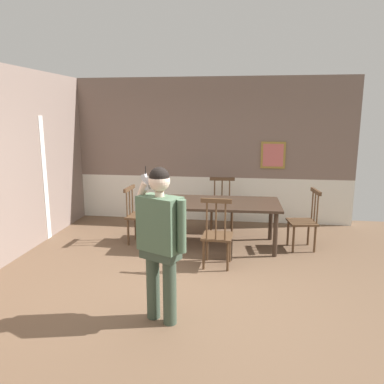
{
  "coord_description": "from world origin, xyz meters",
  "views": [
    {
      "loc": [
        0.68,
        -4.22,
        2.15
      ],
      "look_at": [
        0.07,
        0.07,
        1.24
      ],
      "focal_mm": 35.57,
      "sensor_mm": 36.0,
      "label": 1
    }
  ],
  "objects_px": {
    "chair_opposite_corner": "(222,205)",
    "chair_at_table_head": "(304,221)",
    "chair_near_window": "(139,215)",
    "dining_table": "(220,207)",
    "person_figure": "(161,235)",
    "chair_by_doorway": "(217,235)"
  },
  "relations": [
    {
      "from": "dining_table",
      "to": "chair_near_window",
      "type": "relative_size",
      "value": 2.04
    },
    {
      "from": "chair_near_window",
      "to": "chair_at_table_head",
      "type": "relative_size",
      "value": 0.98
    },
    {
      "from": "chair_by_doorway",
      "to": "chair_opposite_corner",
      "type": "bearing_deg",
      "value": 93.85
    },
    {
      "from": "chair_near_window",
      "to": "chair_by_doorway",
      "type": "xyz_separation_m",
      "value": [
        1.36,
        -0.85,
        0.0
      ]
    },
    {
      "from": "chair_near_window",
      "to": "chair_at_table_head",
      "type": "distance_m",
      "value": 2.69
    },
    {
      "from": "chair_near_window",
      "to": "chair_opposite_corner",
      "type": "xyz_separation_m",
      "value": [
        1.32,
        0.92,
        0.0
      ]
    },
    {
      "from": "dining_table",
      "to": "chair_opposite_corner",
      "type": "height_order",
      "value": "chair_opposite_corner"
    },
    {
      "from": "dining_table",
      "to": "chair_near_window",
      "type": "xyz_separation_m",
      "value": [
        -1.34,
        -0.03,
        -0.18
      ]
    },
    {
      "from": "chair_by_doorway",
      "to": "chair_opposite_corner",
      "type": "distance_m",
      "value": 1.77
    },
    {
      "from": "chair_at_table_head",
      "to": "person_figure",
      "type": "xyz_separation_m",
      "value": [
        -1.78,
        -2.44,
        0.47
      ]
    },
    {
      "from": "person_figure",
      "to": "chair_by_doorway",
      "type": "bearing_deg",
      "value": -82.11
    },
    {
      "from": "chair_near_window",
      "to": "person_figure",
      "type": "relative_size",
      "value": 0.58
    },
    {
      "from": "dining_table",
      "to": "chair_by_doorway",
      "type": "distance_m",
      "value": 0.91
    },
    {
      "from": "chair_by_doorway",
      "to": "chair_at_table_head",
      "type": "distance_m",
      "value": 1.61
    },
    {
      "from": "dining_table",
      "to": "chair_opposite_corner",
      "type": "distance_m",
      "value": 0.9
    },
    {
      "from": "chair_near_window",
      "to": "chair_at_table_head",
      "type": "bearing_deg",
      "value": 94.9
    },
    {
      "from": "chair_opposite_corner",
      "to": "person_figure",
      "type": "distance_m",
      "value": 3.34
    },
    {
      "from": "chair_at_table_head",
      "to": "chair_opposite_corner",
      "type": "distance_m",
      "value": 1.61
    },
    {
      "from": "dining_table",
      "to": "chair_opposite_corner",
      "type": "xyz_separation_m",
      "value": [
        -0.03,
        0.89,
        -0.18
      ]
    },
    {
      "from": "chair_near_window",
      "to": "chair_opposite_corner",
      "type": "relative_size",
      "value": 0.99
    },
    {
      "from": "chair_near_window",
      "to": "chair_at_table_head",
      "type": "xyz_separation_m",
      "value": [
        2.68,
        0.07,
        -0.01
      ]
    },
    {
      "from": "chair_opposite_corner",
      "to": "chair_at_table_head",
      "type": "bearing_deg",
      "value": 144.59
    }
  ]
}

